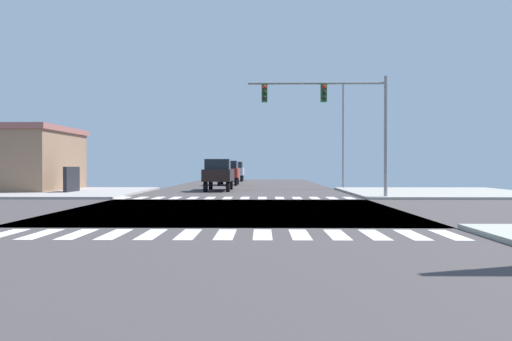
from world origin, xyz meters
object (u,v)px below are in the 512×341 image
traffic_signal_mast (333,107)px  suv_nearside_1 (229,171)px  suv_crossing_2 (235,170)px  street_lamp (340,126)px  pickup_leading_1 (219,173)px

traffic_signal_mast → suv_nearside_1: 20.75m
suv_nearside_1 → suv_crossing_2: size_ratio=1.00×
street_lamp → suv_nearside_1: (-9.54, 7.61, -3.71)m
street_lamp → suv_crossing_2: (-9.54, 19.39, -3.71)m
suv_crossing_2 → traffic_signal_mast: bearing=103.2°
street_lamp → suv_nearside_1: bearing=141.4°
street_lamp → suv_crossing_2: street_lamp is taller
traffic_signal_mast → suv_nearside_1: traffic_signal_mast is taller
suv_crossing_2 → pickup_leading_1: 22.32m
traffic_signal_mast → pickup_leading_1: 11.83m
suv_crossing_2 → street_lamp: bearing=116.2°
street_lamp → suv_crossing_2: 21.92m
traffic_signal_mast → suv_crossing_2: bearing=103.2°
traffic_signal_mast → suv_crossing_2: traffic_signal_mast is taller
street_lamp → pickup_leading_1: (-9.54, -2.93, -3.81)m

